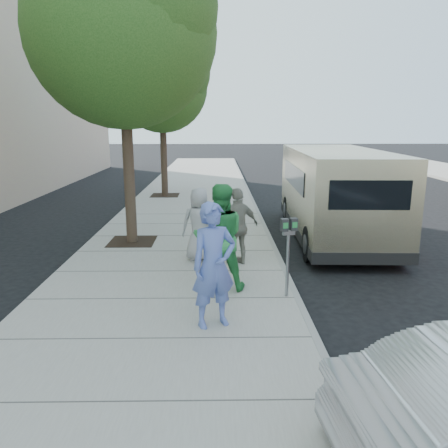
{
  "coord_description": "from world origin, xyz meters",
  "views": [
    {
      "loc": [
        -0.02,
        -8.92,
        3.27
      ],
      "look_at": [
        0.13,
        0.35,
        1.1
      ],
      "focal_mm": 35.0,
      "sensor_mm": 36.0,
      "label": 1
    }
  ],
  "objects": [
    {
      "name": "tree_near",
      "position": [
        -2.25,
        2.4,
        5.55
      ],
      "size": [
        4.62,
        4.6,
        7.53
      ],
      "color": "black",
      "rests_on": "sidewalk"
    },
    {
      "name": "curb_face",
      "position": [
        1.44,
        0.0,
        0.07
      ],
      "size": [
        0.12,
        60.0,
        0.16
      ],
      "primitive_type": "cube",
      "color": "gray",
      "rests_on": "ground"
    },
    {
      "name": "sidewalk",
      "position": [
        -1.0,
        0.0,
        0.07
      ],
      "size": [
        5.0,
        60.0,
        0.15
      ],
      "primitive_type": "cube",
      "color": "gray",
      "rests_on": "ground"
    },
    {
      "name": "parking_meter",
      "position": [
        1.25,
        -1.42,
        1.21
      ],
      "size": [
        0.32,
        0.18,
        1.46
      ],
      "rotation": [
        0.0,
        0.0,
        0.28
      ],
      "color": "gray",
      "rests_on": "sidewalk"
    },
    {
      "name": "person_gray_shirt",
      "position": [
        -0.42,
        0.79,
        0.99
      ],
      "size": [
        0.83,
        0.55,
        1.69
      ],
      "primitive_type": "imported",
      "rotation": [
        0.0,
        0.0,
        3.15
      ],
      "color": "#9B9B9D",
      "rests_on": "sidewalk"
    },
    {
      "name": "tree_far",
      "position": [
        -2.25,
        10.0,
        4.88
      ],
      "size": [
        3.92,
        3.8,
        6.49
      ],
      "color": "black",
      "rests_on": "sidewalk"
    },
    {
      "name": "person_officer",
      "position": [
        -0.08,
        -2.56,
        1.13
      ],
      "size": [
        0.84,
        0.71,
        1.96
      ],
      "primitive_type": "imported",
      "rotation": [
        0.0,
        0.0,
        0.4
      ],
      "color": "#596FBD",
      "rests_on": "sidewalk"
    },
    {
      "name": "van",
      "position": [
        3.3,
        3.29,
        1.33
      ],
      "size": [
        2.52,
        6.88,
        2.52
      ],
      "rotation": [
        0.0,
        0.0,
        -0.04
      ],
      "color": "beige",
      "rests_on": "ground"
    },
    {
      "name": "person_striped_polo",
      "position": [
        0.44,
        0.47,
        1.01
      ],
      "size": [
        1.09,
        0.85,
        1.73
      ],
      "primitive_type": "imported",
      "rotation": [
        0.0,
        0.0,
        3.64
      ],
      "color": "gray",
      "rests_on": "sidewalk"
    },
    {
      "name": "person_green_shirt",
      "position": [
        0.02,
        -1.04,
        1.16
      ],
      "size": [
        1.06,
        0.86,
        2.03
      ],
      "primitive_type": "imported",
      "rotation": [
        0.0,
        0.0,
        3.24
      ],
      "color": "green",
      "rests_on": "sidewalk"
    },
    {
      "name": "ground",
      "position": [
        0.0,
        0.0,
        0.0
      ],
      "size": [
        120.0,
        120.0,
        0.0
      ],
      "primitive_type": "plane",
      "color": "black",
      "rests_on": "ground"
    }
  ]
}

